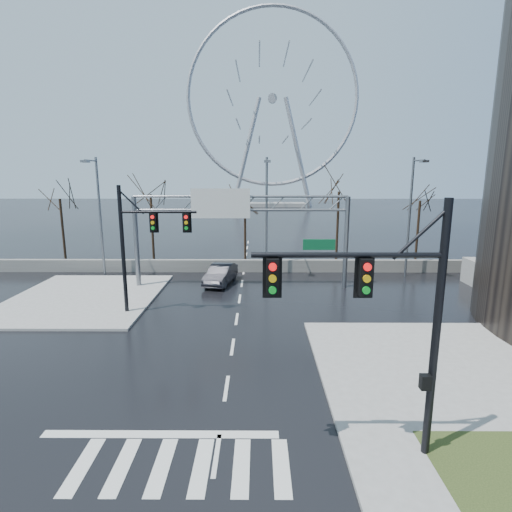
{
  "coord_description": "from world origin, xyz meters",
  "views": [
    {
      "loc": [
        1.3,
        -14.97,
        8.62
      ],
      "look_at": [
        1.18,
        7.56,
        4.0
      ],
      "focal_mm": 28.0,
      "sensor_mm": 36.0,
      "label": 1
    }
  ],
  "objects_px": {
    "signal_mast_near": "(392,308)",
    "signal_mast_far": "(140,238)",
    "sign_gantry": "(236,221)",
    "car": "(221,274)",
    "ferris_wheel": "(272,106)"
  },
  "relations": [
    {
      "from": "signal_mast_near",
      "to": "signal_mast_far",
      "type": "relative_size",
      "value": 1.0
    },
    {
      "from": "signal_mast_near",
      "to": "signal_mast_far",
      "type": "xyz_separation_m",
      "value": [
        -11.01,
        13.0,
        -0.04
      ]
    },
    {
      "from": "signal_mast_near",
      "to": "sign_gantry",
      "type": "height_order",
      "value": "signal_mast_near"
    },
    {
      "from": "sign_gantry",
      "to": "car",
      "type": "xyz_separation_m",
      "value": [
        -1.33,
        1.05,
        -4.4
      ]
    },
    {
      "from": "signal_mast_far",
      "to": "signal_mast_near",
      "type": "bearing_deg",
      "value": -49.74
    },
    {
      "from": "sign_gantry",
      "to": "ferris_wheel",
      "type": "relative_size",
      "value": 0.32
    },
    {
      "from": "signal_mast_far",
      "to": "sign_gantry",
      "type": "xyz_separation_m",
      "value": [
        5.49,
        6.0,
        0.35
      ]
    },
    {
      "from": "car",
      "to": "sign_gantry",
      "type": "bearing_deg",
      "value": -26.66
    },
    {
      "from": "signal_mast_far",
      "to": "car",
      "type": "distance_m",
      "value": 9.14
    },
    {
      "from": "signal_mast_far",
      "to": "ferris_wheel",
      "type": "bearing_deg",
      "value": 82.8
    },
    {
      "from": "car",
      "to": "ferris_wheel",
      "type": "bearing_deg",
      "value": 96.9
    },
    {
      "from": "sign_gantry",
      "to": "signal_mast_near",
      "type": "bearing_deg",
      "value": -73.81
    },
    {
      "from": "signal_mast_near",
      "to": "signal_mast_far",
      "type": "height_order",
      "value": "same"
    },
    {
      "from": "signal_mast_far",
      "to": "car",
      "type": "relative_size",
      "value": 1.69
    },
    {
      "from": "signal_mast_near",
      "to": "ferris_wheel",
      "type": "xyz_separation_m",
      "value": [
        -0.14,
        99.04,
        21.26
      ]
    }
  ]
}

